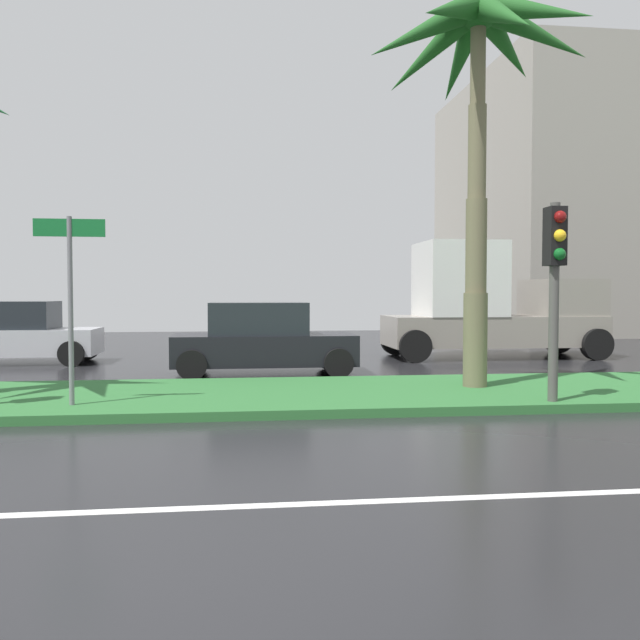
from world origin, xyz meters
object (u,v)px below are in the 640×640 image
at_px(car_in_traffic_third, 263,340).
at_px(box_truck_lead, 490,306).
at_px(palm_tree_centre_left, 479,57).
at_px(traffic_signal_median_right, 555,265).
at_px(street_name_sign, 70,284).
at_px(car_in_traffic_second, 15,334).

relative_size(car_in_traffic_third, box_truck_lead, 0.67).
xyz_separation_m(palm_tree_centre_left, traffic_signal_median_right, (0.58, -2.01, -4.04)).
distance_m(street_name_sign, box_truck_lead, 13.06).
height_order(street_name_sign, car_in_traffic_second, street_name_sign).
xyz_separation_m(palm_tree_centre_left, car_in_traffic_second, (-10.70, 6.67, -5.62)).
xyz_separation_m(street_name_sign, box_truck_lead, (10.15, 8.20, -0.53)).
xyz_separation_m(car_in_traffic_third, box_truck_lead, (6.95, 3.35, 0.72)).
bearing_deg(street_name_sign, car_in_traffic_second, 113.28).
xyz_separation_m(street_name_sign, car_in_traffic_third, (3.20, 4.84, -1.25)).
height_order(traffic_signal_median_right, car_in_traffic_third, traffic_signal_median_right).
bearing_deg(traffic_signal_median_right, car_in_traffic_third, 130.22).
height_order(traffic_signal_median_right, street_name_sign, traffic_signal_median_right).
bearing_deg(car_in_traffic_second, street_name_sign, -66.72).
distance_m(palm_tree_centre_left, car_in_traffic_second, 13.80).
bearing_deg(traffic_signal_median_right, car_in_traffic_second, 142.43).
bearing_deg(car_in_traffic_third, palm_tree_centre_left, -40.44).
bearing_deg(palm_tree_centre_left, car_in_traffic_second, 148.08).
height_order(car_in_traffic_third, box_truck_lead, box_truck_lead).
distance_m(car_in_traffic_third, box_truck_lead, 7.75).
height_order(traffic_signal_median_right, box_truck_lead, box_truck_lead).
relative_size(palm_tree_centre_left, car_in_traffic_second, 1.79).
xyz_separation_m(palm_tree_centre_left, car_in_traffic_third, (-4.02, 3.43, -5.62)).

